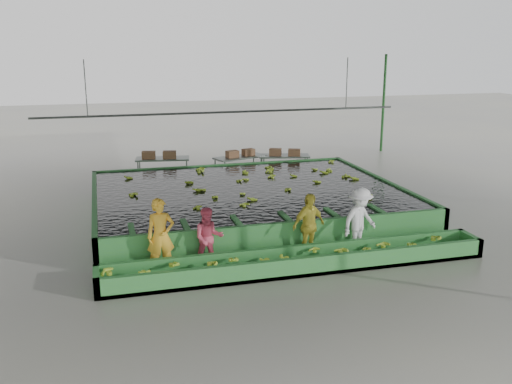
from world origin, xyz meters
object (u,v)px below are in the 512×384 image
object	(u,v)px
worker_a	(161,236)
box_stack_mid	(240,156)
box_stack_left	(159,158)
box_stack_right	(285,155)
packing_table_left	(163,170)
packing_table_mid	(240,168)
sorting_trough	(299,261)
flotation_tank	(248,201)
packing_table_right	(284,166)
worker_d	(360,220)
worker_b	(209,238)
worker_c	(309,226)

from	to	relation	value
worker_a	box_stack_mid	distance (m)	10.16
box_stack_left	box_stack_right	world-z (taller)	box_stack_left
packing_table_left	packing_table_mid	distance (m)	3.18
sorting_trough	packing_table_left	bearing A→B (deg)	101.89
box_stack_right	flotation_tank	bearing A→B (deg)	-121.22
packing_table_left	sorting_trough	bearing A→B (deg)	-78.11
sorting_trough	box_stack_left	bearing A→B (deg)	102.73
packing_table_left	packing_table_right	bearing A→B (deg)	-7.40
flotation_tank	packing_table_right	size ratio (longest dim) A/B	4.73
worker_d	box_stack_mid	size ratio (longest dim) A/B	1.43
flotation_tank	box_stack_mid	xyz separation A→B (m)	(0.96, 4.90, 0.53)
worker_b	packing_table_right	size ratio (longest dim) A/B	0.74
box_stack_left	worker_c	bearing A→B (deg)	-73.31
packing_table_left	packing_table_right	world-z (taller)	packing_table_left
worker_d	packing_table_left	bearing A→B (deg)	90.80
worker_b	box_stack_left	xyz separation A→B (m)	(-0.20, 9.62, 0.20)
worker_d	packing_table_right	size ratio (longest dim) A/B	0.85
worker_c	box_stack_mid	distance (m)	9.21
sorting_trough	packing_table_right	distance (m)	10.24
worker_c	box_stack_right	size ratio (longest dim) A/B	1.35
sorting_trough	worker_c	size ratio (longest dim) A/B	5.70
worker_d	box_stack_left	size ratio (longest dim) A/B	1.32
packing_table_right	worker_b	bearing A→B (deg)	-118.81
flotation_tank	worker_b	bearing A→B (deg)	-116.61
flotation_tank	worker_d	size ratio (longest dim) A/B	5.55
worker_b	packing_table_right	xyz separation A→B (m)	(4.97, 9.04, -0.31)
packing_table_mid	box_stack_mid	size ratio (longest dim) A/B	1.72
worker_b	box_stack_right	world-z (taller)	worker_b
flotation_tank	sorting_trough	xyz separation A→B (m)	(0.00, -5.10, -0.20)
worker_d	worker_a	bearing A→B (deg)	157.31
worker_c	box_stack_mid	xyz separation A→B (m)	(0.43, 9.20, 0.11)
sorting_trough	box_stack_right	distance (m)	10.18
worker_b	packing_table_mid	bearing A→B (deg)	75.98
box_stack_mid	packing_table_right	bearing A→B (deg)	-4.73
worker_d	packing_table_mid	world-z (taller)	worker_d
worker_c	worker_b	bearing A→B (deg)	160.91
packing_table_right	box_stack_left	bearing A→B (deg)	173.64
worker_c	flotation_tank	bearing A→B (deg)	77.93
worker_d	worker_c	bearing A→B (deg)	157.31
worker_d	packing_table_right	xyz separation A→B (m)	(0.81, 9.04, -0.42)
worker_c	worker_a	bearing A→B (deg)	160.91
worker_a	worker_c	xyz separation A→B (m)	(3.88, 0.00, -0.07)
worker_b	packing_table_right	world-z (taller)	worker_b
worker_c	box_stack_right	distance (m)	9.24
packing_table_mid	box_stack_left	world-z (taller)	box_stack_left
worker_a	box_stack_mid	xyz separation A→B (m)	(4.31, 9.20, 0.04)
sorting_trough	worker_a	bearing A→B (deg)	166.57
worker_a	box_stack_right	xyz separation A→B (m)	(6.17, 8.95, 0.02)
worker_b	worker_d	xyz separation A→B (m)	(4.16, 0.00, 0.11)
worker_b	worker_c	xyz separation A→B (m)	(2.68, 0.00, 0.09)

